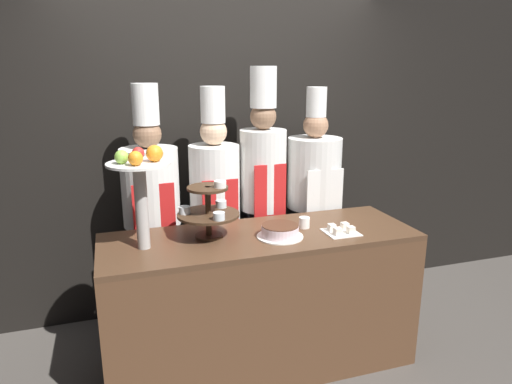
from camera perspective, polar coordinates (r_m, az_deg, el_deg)
name	(u,v)px	position (r m, az deg, el deg)	size (l,w,h in m)	color
wall_back	(223,138)	(3.65, -4.19, 6.77)	(10.00, 0.06, 2.80)	black
buffet_counter	(261,301)	(3.06, 0.59, -13.44)	(1.97, 0.67, 0.92)	brown
tiered_stand	(209,209)	(2.78, -5.93, -2.19)	(0.38, 0.38, 0.36)	#3D2819
fruit_pedestal	(140,179)	(2.62, -14.24, 1.64)	(0.36, 0.36, 0.60)	#B2ADA8
cake_round	(280,231)	(2.82, 3.02, -4.93)	(0.29, 0.29, 0.08)	white
cup_white	(304,222)	(3.00, 6.05, -3.81)	(0.07, 0.07, 0.07)	white
cake_square_tray	(341,230)	(2.94, 10.59, -4.71)	(0.21, 0.20, 0.05)	white
chef_left	(152,209)	(3.27, -12.89, -2.05)	(0.39, 0.39, 1.84)	#28282D
chef_center_left	(215,203)	(3.34, -5.12, -1.36)	(0.36, 0.36, 1.81)	#38332D
chef_center_right	(263,187)	(3.41, 0.88, 0.62)	(0.34, 0.34, 1.95)	black
chef_right	(313,196)	(3.59, 7.19, -0.49)	(0.41, 0.41, 1.80)	black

